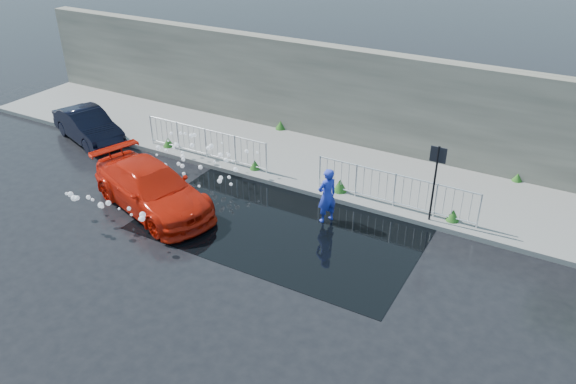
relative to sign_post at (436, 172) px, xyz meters
name	(u,v)px	position (x,y,z in m)	size (l,w,h in m)	color
ground	(251,236)	(-4.20, -3.10, -1.72)	(90.00, 90.00, 0.00)	black
pavement	(328,165)	(-4.20, 1.90, -1.65)	(30.00, 4.00, 0.15)	slate
curb	(301,189)	(-4.20, -0.10, -1.64)	(30.00, 0.25, 0.16)	slate
retaining_wall	(356,97)	(-4.20, 4.10, 0.18)	(30.00, 0.60, 3.50)	#534F46
puddle	(283,224)	(-3.70, -2.10, -1.72)	(8.00, 5.00, 0.01)	black
sign_post	(436,172)	(0.00, 0.00, 0.00)	(0.45, 0.06, 2.50)	black
railing_left	(206,142)	(-8.20, 0.25, -0.99)	(5.05, 0.05, 1.10)	silver
railing_right	(395,189)	(-1.20, 0.25, -0.99)	(5.05, 0.05, 1.10)	silver
weeds	(315,165)	(-4.37, 1.27, -1.40)	(12.17, 3.93, 0.42)	#144E1A
water_spray	(170,170)	(-7.84, -2.11, -0.97)	(3.67, 5.43, 1.12)	white
red_car	(152,188)	(-7.63, -3.22, -1.04)	(1.92, 4.72, 1.37)	red
dark_car	(88,126)	(-13.22, -0.50, -1.11)	(1.30, 3.72, 1.22)	black
person	(327,196)	(-2.70, -1.30, -0.87)	(0.62, 0.41, 1.71)	#2535BA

